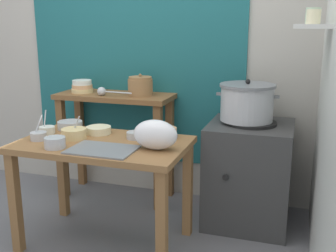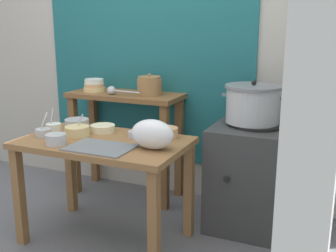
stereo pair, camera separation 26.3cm
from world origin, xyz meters
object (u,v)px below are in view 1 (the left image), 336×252
Objects in this scene: steamer_pot at (247,102)px; ladle at (103,91)px; prep_bowl_1 at (74,133)px; prep_bowl_4 at (164,132)px; plastic_bag at (155,135)px; bowl_stack_enamel at (82,87)px; back_shelf_table at (116,120)px; clay_pot at (140,86)px; prep_bowl_0 at (136,135)px; prep_bowl_6 at (38,136)px; prep_bowl_5 at (99,130)px; prep_bowl_7 at (55,142)px; prep_bowl_2 at (70,125)px; prep_bowl_3 at (47,129)px; serving_tray at (102,150)px; stove_block at (249,173)px; prep_table at (103,158)px.

steamer_pot reaches higher than ladle.
prep_bowl_4 is at bearing 20.59° from prep_bowl_1.
prep_bowl_1 is (-0.59, 0.05, -0.05)m from plastic_bag.
bowl_stack_enamel is 1.04m from prep_bowl_4.
back_shelf_table is at bearing 128.82° from plastic_bag.
clay_pot is 1.14× the size of prep_bowl_4.
prep_bowl_6 is at bearing -158.83° from prep_bowl_0.
prep_bowl_4 is at bearing -41.32° from back_shelf_table.
prep_bowl_5 is 0.40m from prep_bowl_6.
steamer_pot reaches higher than prep_bowl_0.
prep_bowl_4 is at bearing 37.49° from prep_bowl_7.
clay_pot is 1.13× the size of prep_bowl_2.
steamer_pot is 0.67m from prep_bowl_4.
prep_bowl_3 is at bearing -82.80° from bowl_stack_enamel.
back_shelf_table is 3.16× the size of ladle.
serving_tray is at bearing -40.69° from prep_bowl_2.
prep_bowl_0 is at bearing -155.23° from prep_bowl_4.
prep_bowl_4 is (-0.53, -0.40, 0.37)m from stove_block.
prep_table is 6.05× the size of bowl_stack_enamel.
plastic_bag is 0.80m from prep_bowl_2.
prep_bowl_6 is (-0.16, -0.84, 0.07)m from back_shelf_table.
bowl_stack_enamel is at bearing 114.76° from prep_bowl_1.
prep_bowl_0 is (0.09, 0.31, 0.02)m from serving_tray.
serving_tray is at bearing -133.01° from steamer_pot.
steamer_pot reaches higher than plastic_bag.
stove_block is at bearing -6.53° from back_shelf_table.
serving_tray is 0.40m from prep_bowl_5.
steamer_pot is at bearing -3.57° from bowl_stack_enamel.
steamer_pot reaches higher than prep_bowl_4.
prep_bowl_5 is (-0.20, 0.35, 0.02)m from serving_tray.
bowl_stack_enamel is 1.12m from serving_tray.
prep_bowl_2 is 1.08× the size of prep_bowl_6.
prep_bowl_0 is 0.19m from prep_bowl_4.
prep_bowl_1 reaches higher than prep_bowl_0.
prep_bowl_2 is at bearing 179.61° from prep_bowl_4.
clay_pot is 1.22× the size of prep_bowl_6.
ladle is 0.80m from prep_bowl_4.
ladle is 1.86× the size of prep_bowl_6.
back_shelf_table is (-0.26, 0.75, 0.07)m from prep_table.
prep_bowl_5 is (-0.29, 0.04, 0.00)m from prep_bowl_0.
prep_bowl_4 is at bearing 21.99° from prep_bowl_6.
prep_bowl_2 is at bearing 81.35° from prep_bowl_6.
ladle is at bearing 81.59° from prep_bowl_6.
prep_bowl_2 is (-0.16, 0.21, -0.01)m from prep_bowl_1.
back_shelf_table is 2.40× the size of serving_tray.
clay_pot is 1.54× the size of prep_bowl_7.
prep_bowl_3 reaches higher than prep_bowl_4.
stove_block is 1.95× the size of serving_tray.
clay_pot reaches higher than prep_bowl_3.
prep_bowl_3 reaches higher than prep_bowl_0.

